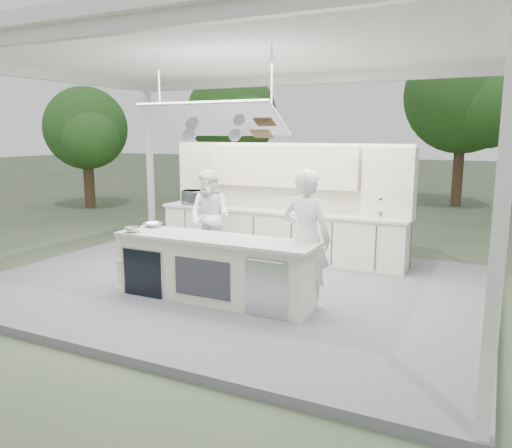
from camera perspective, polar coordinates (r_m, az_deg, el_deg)
The scene contains 12 objects.
ground at distance 8.41m, azimuth -2.66°, elevation -7.38°, with size 90.00×90.00×0.00m, color #4B563B.
stage_deck at distance 8.39m, azimuth -2.66°, elevation -6.99°, with size 8.00×6.00×0.12m, color slate.
tent at distance 8.08m, azimuth -2.92°, elevation 18.53°, with size 8.20×6.20×3.86m.
demo_island at distance 7.40m, azimuth -4.89°, elevation -5.08°, with size 3.10×0.79×0.95m.
back_counter at distance 9.91m, azimuth 2.60°, elevation -1.08°, with size 5.08×0.72×0.95m.
back_wall_unit at distance 9.80m, azimuth 5.54°, elevation 4.53°, with size 5.05×0.48×2.25m.
tree_cluster at distance 17.28m, azimuth 12.93°, elevation 12.50°, with size 19.55×9.40×5.85m.
head_chef at distance 7.00m, azimuth 5.75°, elevation -1.70°, with size 0.72×0.47×1.97m, color white.
sous_chef at distance 9.41m, azimuth -5.29°, elevation 0.81°, with size 0.86×0.67×1.78m, color white.
toaster_oven at distance 10.65m, azimuth -6.87°, elevation 3.04°, with size 0.54×0.37×0.30m, color #ACAEB3.
bowl_large at distance 8.20m, azimuth -11.68°, elevation -0.08°, with size 0.29×0.29×0.07m, color silver.
bowl_small at distance 7.82m, azimuth -13.92°, elevation -0.64°, with size 0.25×0.25×0.08m, color silver.
Camera 1 is at (3.87, -7.01, 2.56)m, focal length 35.00 mm.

